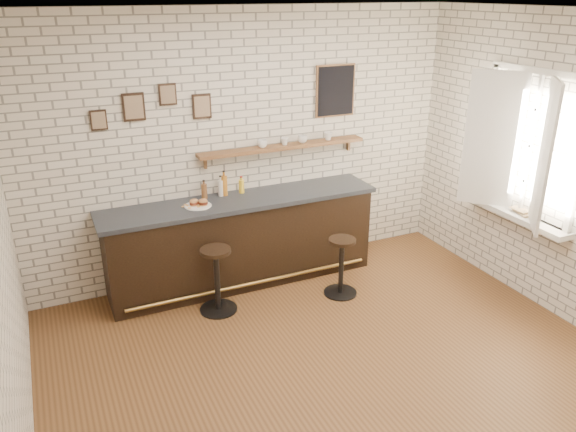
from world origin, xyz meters
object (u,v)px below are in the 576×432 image
at_px(bar_counter, 242,241).
at_px(sandwich_plate, 198,206).
at_px(shelf_cup_a, 262,144).
at_px(shelf_cup_d, 328,136).
at_px(ciabatta_sandwich, 199,202).
at_px(book_lower, 518,213).
at_px(bar_stool_right, 341,265).
at_px(shelf_cup_c, 303,139).
at_px(shelf_cup_b, 285,141).
at_px(bar_stool_left, 217,278).
at_px(bitters_bottle_amber, 224,185).
at_px(bitters_bottle_white, 221,188).
at_px(condiment_bottle_yellow, 241,186).
at_px(bitters_bottle_brown, 204,191).
at_px(book_upper, 516,211).

distance_m(bar_counter, sandwich_plate, 0.71).
distance_m(shelf_cup_a, shelf_cup_d, 0.83).
bearing_deg(ciabatta_sandwich, book_lower, -25.15).
bearing_deg(sandwich_plate, bar_stool_right, -27.32).
xyz_separation_m(bar_stool_right, shelf_cup_d, (0.30, 0.93, 1.19)).
relative_size(sandwich_plate, shelf_cup_c, 2.54).
xyz_separation_m(shelf_cup_b, shelf_cup_c, (0.23, 0.00, 0.00)).
bearing_deg(bar_stool_left, shelf_cup_c, 28.10).
distance_m(bar_counter, ciabatta_sandwich, 0.73).
height_order(bitters_bottle_amber, shelf_cup_a, shelf_cup_a).
relative_size(bitters_bottle_amber, book_lower, 1.23).
bearing_deg(shelf_cup_b, bitters_bottle_white, 142.45).
xyz_separation_m(condiment_bottle_yellow, book_lower, (2.50, -1.64, -0.15)).
distance_m(bar_counter, book_lower, 3.00).
height_order(ciabatta_sandwich, condiment_bottle_yellow, condiment_bottle_yellow).
bearing_deg(shelf_cup_c, shelf_cup_b, 83.54).
bearing_deg(shelf_cup_b, shelf_cup_d, -38.71).
bearing_deg(bar_counter, shelf_cup_b, 17.98).
bearing_deg(bar_counter, ciabatta_sandwich, -177.35).
distance_m(bitters_bottle_brown, bar_stool_right, 1.70).
relative_size(shelf_cup_b, shelf_cup_c, 0.81).
xyz_separation_m(bar_counter, bar_stool_right, (0.88, -0.73, -0.15)).
bearing_deg(shelf_cup_b, sandwich_plate, 152.66).
xyz_separation_m(shelf_cup_b, book_lower, (1.96, -1.66, -0.60)).
distance_m(ciabatta_sandwich, condiment_bottle_yellow, 0.60).
relative_size(ciabatta_sandwich, bar_stool_right, 0.32).
bearing_deg(condiment_bottle_yellow, bar_stool_left, -128.47).
bearing_deg(bar_stool_left, shelf_cup_d, 23.05).
height_order(bitters_bottle_brown, bar_stool_left, bitters_bottle_brown).
height_order(bitters_bottle_amber, book_lower, bitters_bottle_amber).
height_order(bitters_bottle_amber, shelf_cup_c, shelf_cup_c).
distance_m(bar_counter, bitters_bottle_brown, 0.71).
height_order(ciabatta_sandwich, bitters_bottle_amber, bitters_bottle_amber).
height_order(bar_stool_left, book_upper, book_upper).
bearing_deg(book_upper, shelf_cup_d, 132.29).
distance_m(bar_counter, condiment_bottle_yellow, 0.62).
xyz_separation_m(ciabatta_sandwich, bar_stool_right, (1.36, -0.71, -0.70)).
relative_size(bitters_bottle_brown, bitters_bottle_white, 0.89).
bearing_deg(shelf_cup_d, ciabatta_sandwich, 166.02).
xyz_separation_m(ciabatta_sandwich, book_lower, (3.06, -1.44, -0.11)).
bearing_deg(book_lower, ciabatta_sandwich, 167.95).
relative_size(sandwich_plate, book_lower, 1.21).
distance_m(bitters_bottle_white, bitters_bottle_amber, 0.05).
bearing_deg(ciabatta_sandwich, bitters_bottle_brown, 58.51).
bearing_deg(condiment_bottle_yellow, bar_stool_right, -48.85).
relative_size(bitters_bottle_amber, book_upper, 1.35).
height_order(bitters_bottle_amber, book_upper, bitters_bottle_amber).
bearing_deg(bitters_bottle_brown, shelf_cup_b, 0.93).
distance_m(bar_stool_right, book_upper, 1.94).
height_order(bar_stool_right, shelf_cup_c, shelf_cup_c).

